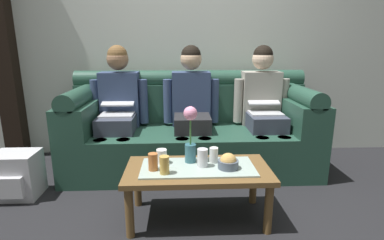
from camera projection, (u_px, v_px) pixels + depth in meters
ground_plane at (200, 235)px, 1.97m from camera, size 14.00×14.00×0.00m
back_wall_patterned at (189, 23)px, 3.26m from camera, size 6.00×0.12×2.90m
timber_pillar at (1, 22)px, 3.06m from camera, size 0.20×0.20×2.90m
couch at (191, 132)px, 3.01m from camera, size 2.39×0.88×0.96m
person_left at (118, 104)px, 2.91m from camera, size 0.56×0.67×1.22m
person_middle at (191, 104)px, 2.94m from camera, size 0.56×0.67×1.22m
person_right at (263, 103)px, 2.97m from camera, size 0.56×0.67×1.22m
coffee_table at (198, 174)px, 2.09m from camera, size 1.01×0.50×0.40m
flower_vase at (190, 133)px, 2.10m from camera, size 0.10×0.10×0.41m
snack_bowl at (228, 163)px, 2.04m from camera, size 0.14×0.14×0.12m
cup_near_left at (214, 155)px, 2.14m from camera, size 0.06×0.06×0.11m
cup_near_right at (162, 156)px, 2.12m from camera, size 0.07×0.07×0.10m
cup_far_center at (203, 158)px, 2.06m from camera, size 0.07×0.07×0.13m
cup_far_left at (164, 165)px, 1.95m from camera, size 0.06×0.06×0.12m
cup_far_right at (153, 162)px, 2.00m from camera, size 0.06×0.06×0.12m
backpack_left at (17, 175)px, 2.43m from camera, size 0.35×0.32×0.37m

